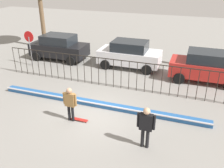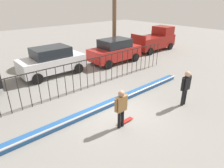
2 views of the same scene
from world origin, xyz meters
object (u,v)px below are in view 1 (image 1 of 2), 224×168
object	(u,v)px
skateboard	(80,120)
parked_car_red	(206,66)
camera_operator	(146,124)
parked_car_black	(59,47)
stop_sign	(30,44)
skateboarder	(70,102)
parked_car_white	(130,54)

from	to	relation	value
skateboard	parked_car_red	world-z (taller)	parked_car_red
camera_operator	parked_car_black	xyz separation A→B (m)	(-8.51, 8.08, -0.08)
parked_car_black	stop_sign	world-z (taller)	stop_sign
skateboard	stop_sign	xyz separation A→B (m)	(-6.47, 5.40, 1.56)
stop_sign	parked_car_black	bearing A→B (deg)	57.89
skateboarder	skateboard	distance (m)	1.01
skateboard	parked_car_black	xyz separation A→B (m)	(-5.29, 7.28, 0.91)
parked_car_black	parked_car_red	bearing A→B (deg)	-7.57
camera_operator	parked_car_red	size ratio (longest dim) A/B	0.41
camera_operator	stop_sign	bearing A→B (deg)	-13.10
parked_car_red	skateboarder	bearing A→B (deg)	-131.51
camera_operator	stop_sign	xyz separation A→B (m)	(-9.70, 6.19, 0.56)
camera_operator	parked_car_white	xyz separation A→B (m)	(-2.96, 8.19, -0.08)
skateboarder	stop_sign	world-z (taller)	stop_sign
stop_sign	skateboarder	bearing A→B (deg)	-42.01
camera_operator	skateboarder	bearing A→B (deg)	8.49
parked_car_black	parked_car_white	xyz separation A→B (m)	(5.55, 0.11, 0.00)
parked_car_white	stop_sign	size ratio (longest dim) A/B	1.72
skateboarder	stop_sign	xyz separation A→B (m)	(-6.10, 5.50, 0.62)
skateboard	stop_sign	bearing A→B (deg)	149.32
parked_car_black	skateboard	bearing A→B (deg)	-58.27
parked_car_white	parked_car_red	size ratio (longest dim) A/B	1.00
skateboard	skateboarder	bearing A→B (deg)	-155.41
camera_operator	parked_car_black	bearing A→B (deg)	-24.02
stop_sign	camera_operator	bearing A→B (deg)	-32.57
camera_operator	parked_car_black	size ratio (longest dim) A/B	0.41
parked_car_black	parked_car_red	size ratio (longest dim) A/B	1.00
parked_car_black	parked_car_white	size ratio (longest dim) A/B	1.00
skateboarder	stop_sign	size ratio (longest dim) A/B	0.66
parked_car_white	parked_car_red	xyz separation A→B (m)	(5.08, -0.73, 0.00)
skateboard	parked_car_black	distance (m)	9.04
stop_sign	parked_car_white	bearing A→B (deg)	16.50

